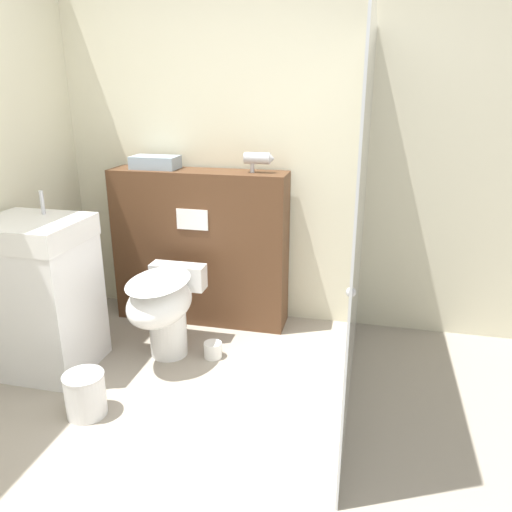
{
  "coord_description": "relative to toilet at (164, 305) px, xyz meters",
  "views": [
    {
      "loc": [
        0.79,
        -1.55,
        1.64
      ],
      "look_at": [
        0.17,
        1.09,
        0.71
      ],
      "focal_mm": 35.0,
      "sensor_mm": 36.0,
      "label": 1
    }
  ],
  "objects": [
    {
      "name": "folded_towel",
      "position": [
        -0.27,
        0.61,
        0.78
      ],
      "size": [
        0.32,
        0.18,
        0.09
      ],
      "color": "#8C9EAD",
      "rests_on": "partition_panel"
    },
    {
      "name": "waste_bin",
      "position": [
        -0.18,
        -0.64,
        -0.24
      ],
      "size": [
        0.21,
        0.21,
        0.24
      ],
      "color": "silver",
      "rests_on": "ground_plane"
    },
    {
      "name": "shower_glass",
      "position": [
        1.15,
        -0.11,
        0.63
      ],
      "size": [
        0.04,
        1.75,
        1.99
      ],
      "color": "silver",
      "rests_on": "ground_plane"
    },
    {
      "name": "hair_drier",
      "position": [
        0.46,
        0.6,
        0.83
      ],
      "size": [
        0.2,
        0.07,
        0.13
      ],
      "color": "#B7B7BC",
      "rests_on": "partition_panel"
    },
    {
      "name": "partition_panel",
      "position": [
        0.04,
        0.6,
        0.19
      ],
      "size": [
        1.24,
        0.29,
        1.1
      ],
      "color": "#51331E",
      "rests_on": "ground_plane"
    },
    {
      "name": "toilet",
      "position": [
        0.0,
        0.0,
        0.0
      ],
      "size": [
        0.36,
        0.63,
        0.55
      ],
      "color": "white",
      "rests_on": "ground_plane"
    },
    {
      "name": "sink_vanity",
      "position": [
        -0.67,
        -0.26,
        0.11
      ],
      "size": [
        0.58,
        0.51,
        1.07
      ],
      "color": "white",
      "rests_on": "ground_plane"
    },
    {
      "name": "spare_toilet_roll",
      "position": [
        0.29,
        0.07,
        -0.31
      ],
      "size": [
        0.11,
        0.11,
        0.1
      ],
      "color": "white",
      "rests_on": "ground_plane"
    },
    {
      "name": "wall_back",
      "position": [
        0.41,
        0.79,
        0.89
      ],
      "size": [
        8.0,
        0.06,
        2.5
      ],
      "color": "beige",
      "rests_on": "ground_plane"
    },
    {
      "name": "ground_plane",
      "position": [
        0.41,
        -1.06,
        -0.36
      ],
      "size": [
        12.0,
        12.0,
        0.0
      ],
      "primitive_type": "plane",
      "color": "#9E9384"
    }
  ]
}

